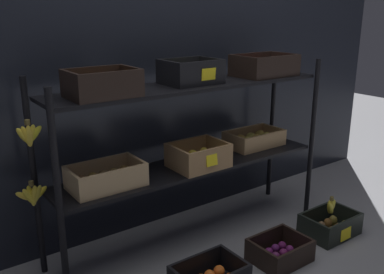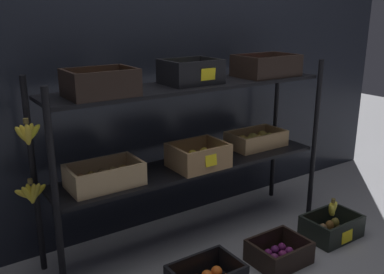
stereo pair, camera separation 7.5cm
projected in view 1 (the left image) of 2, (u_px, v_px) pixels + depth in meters
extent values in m
plane|color=gray|center=(192.00, 237.00, 2.63)|extent=(10.00, 10.00, 0.00)
cube|color=black|center=(156.00, 55.00, 2.61)|extent=(4.10, 0.12, 2.17)
cylinder|color=black|center=(59.00, 206.00, 1.86)|extent=(0.03, 0.03, 1.05)
cylinder|color=black|center=(312.00, 139.00, 2.82)|extent=(0.03, 0.03, 1.05)
cylinder|color=black|center=(34.00, 180.00, 2.14)|extent=(0.03, 0.03, 1.05)
cylinder|color=black|center=(272.00, 128.00, 3.10)|extent=(0.03, 0.03, 1.05)
cube|color=black|center=(192.00, 166.00, 2.49)|extent=(1.67, 0.33, 0.02)
cube|color=black|center=(192.00, 86.00, 2.36)|extent=(1.67, 0.33, 0.02)
cube|color=tan|center=(107.00, 186.00, 2.17)|extent=(0.37, 0.22, 0.01)
cube|color=tan|center=(115.00, 181.00, 2.08)|extent=(0.37, 0.02, 0.11)
cube|color=tan|center=(98.00, 169.00, 2.24)|extent=(0.37, 0.02, 0.11)
cube|color=tan|center=(72.00, 183.00, 2.06)|extent=(0.02, 0.19, 0.11)
cube|color=tan|center=(137.00, 167.00, 2.26)|extent=(0.02, 0.19, 0.11)
ellipsoid|color=brown|center=(88.00, 186.00, 2.07)|extent=(0.05, 0.05, 0.07)
ellipsoid|color=brown|center=(98.00, 183.00, 2.10)|extent=(0.05, 0.05, 0.07)
ellipsoid|color=brown|center=(110.00, 180.00, 2.13)|extent=(0.05, 0.05, 0.07)
ellipsoid|color=brown|center=(119.00, 178.00, 2.17)|extent=(0.05, 0.05, 0.07)
ellipsoid|color=brown|center=(130.00, 176.00, 2.20)|extent=(0.05, 0.05, 0.07)
ellipsoid|color=brown|center=(82.00, 181.00, 2.12)|extent=(0.05, 0.05, 0.07)
ellipsoid|color=brown|center=(93.00, 179.00, 2.16)|extent=(0.05, 0.05, 0.07)
ellipsoid|color=brown|center=(103.00, 176.00, 2.19)|extent=(0.05, 0.05, 0.07)
ellipsoid|color=brown|center=(114.00, 174.00, 2.22)|extent=(0.05, 0.05, 0.07)
ellipsoid|color=brown|center=(124.00, 171.00, 2.25)|extent=(0.05, 0.05, 0.07)
cube|color=#A87F51|center=(198.00, 165.00, 2.45)|extent=(0.31, 0.25, 0.01)
cube|color=#A87F51|center=(211.00, 160.00, 2.34)|extent=(0.31, 0.02, 0.13)
cube|color=#A87F51|center=(187.00, 149.00, 2.52)|extent=(0.31, 0.02, 0.13)
cube|color=#A87F51|center=(177.00, 159.00, 2.35)|extent=(0.02, 0.22, 0.13)
cube|color=#A87F51|center=(218.00, 149.00, 2.52)|extent=(0.02, 0.22, 0.13)
ellipsoid|color=yellow|center=(193.00, 162.00, 2.37)|extent=(0.06, 0.06, 0.08)
ellipsoid|color=yellow|center=(203.00, 160.00, 2.41)|extent=(0.06, 0.06, 0.08)
ellipsoid|color=yellow|center=(213.00, 157.00, 2.46)|extent=(0.06, 0.06, 0.08)
ellipsoid|color=yellow|center=(184.00, 159.00, 2.43)|extent=(0.06, 0.06, 0.08)
ellipsoid|color=yellow|center=(193.00, 156.00, 2.47)|extent=(0.06, 0.06, 0.08)
ellipsoid|color=yellow|center=(204.00, 154.00, 2.51)|extent=(0.06, 0.06, 0.08)
cube|color=yellow|center=(212.00, 160.00, 2.34)|extent=(0.07, 0.01, 0.07)
cube|color=tan|center=(254.00, 145.00, 2.83)|extent=(0.38, 0.22, 0.01)
cube|color=tan|center=(265.00, 141.00, 2.73)|extent=(0.38, 0.02, 0.09)
cube|color=tan|center=(243.00, 134.00, 2.89)|extent=(0.38, 0.02, 0.09)
cube|color=tan|center=(234.00, 142.00, 2.71)|extent=(0.02, 0.19, 0.09)
cube|color=tan|center=(273.00, 133.00, 2.92)|extent=(0.02, 0.19, 0.09)
sphere|color=gold|center=(247.00, 142.00, 2.74)|extent=(0.07, 0.07, 0.07)
sphere|color=gold|center=(257.00, 140.00, 2.79)|extent=(0.07, 0.07, 0.07)
sphere|color=gold|center=(267.00, 137.00, 2.85)|extent=(0.07, 0.07, 0.07)
sphere|color=gold|center=(241.00, 140.00, 2.79)|extent=(0.07, 0.07, 0.07)
sphere|color=#D4C34E|center=(251.00, 138.00, 2.83)|extent=(0.07, 0.07, 0.07)
sphere|color=gold|center=(260.00, 135.00, 2.89)|extent=(0.07, 0.07, 0.07)
cube|color=black|center=(103.00, 95.00, 2.01)|extent=(0.32, 0.23, 0.01)
cube|color=black|center=(112.00, 85.00, 1.90)|extent=(0.32, 0.02, 0.12)
cube|color=black|center=(93.00, 79.00, 2.07)|extent=(0.32, 0.02, 0.12)
cube|color=black|center=(70.00, 85.00, 1.90)|extent=(0.02, 0.20, 0.12)
cube|color=black|center=(131.00, 79.00, 2.07)|extent=(0.02, 0.20, 0.12)
sphere|color=orange|center=(95.00, 89.00, 1.94)|extent=(0.07, 0.07, 0.07)
sphere|color=orange|center=(115.00, 86.00, 2.00)|extent=(0.07, 0.07, 0.07)
sphere|color=orange|center=(89.00, 86.00, 2.00)|extent=(0.07, 0.07, 0.07)
sphere|color=orange|center=(111.00, 84.00, 2.05)|extent=(0.07, 0.07, 0.07)
cube|color=black|center=(191.00, 82.00, 2.36)|extent=(0.30, 0.24, 0.01)
cube|color=black|center=(203.00, 73.00, 2.26)|extent=(0.30, 0.02, 0.12)
cube|color=black|center=(179.00, 68.00, 2.43)|extent=(0.30, 0.02, 0.12)
cube|color=black|center=(169.00, 72.00, 2.26)|extent=(0.02, 0.21, 0.12)
cube|color=black|center=(211.00, 68.00, 2.43)|extent=(0.02, 0.21, 0.12)
ellipsoid|color=#A9BF5D|center=(186.00, 75.00, 2.29)|extent=(0.07, 0.07, 0.09)
ellipsoid|color=tan|center=(201.00, 73.00, 2.35)|extent=(0.07, 0.07, 0.09)
ellipsoid|color=#A6BE4F|center=(178.00, 73.00, 2.35)|extent=(0.07, 0.07, 0.09)
ellipsoid|color=#B9C04D|center=(194.00, 72.00, 2.41)|extent=(0.07, 0.07, 0.09)
cube|color=yellow|center=(209.00, 74.00, 2.27)|extent=(0.09, 0.01, 0.06)
cube|color=black|center=(264.00, 75.00, 2.64)|extent=(0.37, 0.25, 0.01)
cube|color=black|center=(279.00, 66.00, 2.53)|extent=(0.37, 0.02, 0.12)
cube|color=black|center=(251.00, 62.00, 2.72)|extent=(0.37, 0.02, 0.12)
cube|color=black|center=(243.00, 66.00, 2.52)|extent=(0.02, 0.22, 0.12)
cube|color=black|center=(284.00, 62.00, 2.72)|extent=(0.02, 0.22, 0.12)
sphere|color=red|center=(257.00, 70.00, 2.55)|extent=(0.07, 0.07, 0.07)
sphere|color=red|center=(269.00, 69.00, 2.60)|extent=(0.07, 0.07, 0.07)
sphere|color=red|center=(279.00, 67.00, 2.65)|extent=(0.07, 0.07, 0.07)
sphere|color=red|center=(249.00, 68.00, 2.61)|extent=(0.07, 0.07, 0.07)
sphere|color=red|center=(259.00, 67.00, 2.66)|extent=(0.07, 0.07, 0.07)
sphere|color=red|center=(270.00, 66.00, 2.71)|extent=(0.07, 0.07, 0.07)
cylinder|color=brown|center=(31.00, 183.00, 2.04)|extent=(0.02, 0.02, 0.02)
ellipsoid|color=yellow|center=(25.00, 196.00, 2.05)|extent=(0.11, 0.03, 0.09)
ellipsoid|color=yellow|center=(29.00, 197.00, 2.05)|extent=(0.08, 0.03, 0.11)
ellipsoid|color=yellow|center=(31.00, 195.00, 2.06)|extent=(0.05, 0.03, 0.11)
ellipsoid|color=gold|center=(34.00, 196.00, 2.06)|extent=(0.05, 0.03, 0.11)
ellipsoid|color=gold|center=(37.00, 195.00, 2.06)|extent=(0.08, 0.03, 0.11)
ellipsoid|color=yellow|center=(39.00, 194.00, 2.08)|extent=(0.10, 0.04, 0.09)
cylinder|color=brown|center=(27.00, 122.00, 1.91)|extent=(0.02, 0.02, 0.02)
ellipsoid|color=yellow|center=(24.00, 136.00, 1.91)|extent=(0.08, 0.03, 0.10)
ellipsoid|color=yellow|center=(26.00, 136.00, 1.92)|extent=(0.06, 0.03, 0.11)
ellipsoid|color=yellow|center=(29.00, 136.00, 1.92)|extent=(0.03, 0.03, 0.10)
ellipsoid|color=gold|center=(31.00, 135.00, 1.93)|extent=(0.06, 0.03, 0.11)
ellipsoid|color=yellow|center=(34.00, 135.00, 1.94)|extent=(0.09, 0.03, 0.10)
cube|color=black|center=(196.00, 266.00, 2.21)|extent=(0.35, 0.02, 0.12)
cube|color=black|center=(235.00, 265.00, 2.22)|extent=(0.02, 0.21, 0.12)
sphere|color=orange|center=(219.00, 271.00, 2.22)|extent=(0.06, 0.06, 0.06)
cube|color=black|center=(279.00, 259.00, 2.39)|extent=(0.31, 0.25, 0.01)
cube|color=black|center=(296.00, 258.00, 2.28)|extent=(0.31, 0.02, 0.12)
cube|color=black|center=(265.00, 240.00, 2.46)|extent=(0.31, 0.02, 0.12)
cube|color=black|center=(261.00, 258.00, 2.29)|extent=(0.02, 0.22, 0.12)
cube|color=black|center=(297.00, 241.00, 2.46)|extent=(0.02, 0.22, 0.12)
sphere|color=#5F215A|center=(276.00, 264.00, 2.29)|extent=(0.05, 0.05, 0.05)
sphere|color=#5E1C52|center=(283.00, 261.00, 2.32)|extent=(0.05, 0.05, 0.05)
sphere|color=#591A4B|center=(290.00, 257.00, 2.36)|extent=(0.05, 0.05, 0.05)
sphere|color=#652058|center=(297.00, 254.00, 2.39)|extent=(0.05, 0.05, 0.05)
sphere|color=#6B2F48|center=(269.00, 259.00, 2.34)|extent=(0.05, 0.05, 0.05)
sphere|color=#581F4D|center=(276.00, 256.00, 2.37)|extent=(0.05, 0.05, 0.05)
sphere|color=#6D1E57|center=(283.00, 253.00, 2.40)|extent=(0.05, 0.05, 0.05)
sphere|color=#611D5A|center=(290.00, 249.00, 2.43)|extent=(0.05, 0.05, 0.05)
sphere|color=#5D2056|center=(261.00, 255.00, 2.37)|extent=(0.05, 0.05, 0.05)
sphere|color=#5D1854|center=(269.00, 252.00, 2.41)|extent=(0.05, 0.05, 0.05)
sphere|color=#541A57|center=(275.00, 248.00, 2.44)|extent=(0.05, 0.05, 0.05)
sphere|color=#5E1852|center=(282.00, 246.00, 2.47)|extent=(0.05, 0.05, 0.05)
cube|color=black|center=(329.00, 233.00, 2.67)|extent=(0.34, 0.24, 0.01)
cube|color=black|center=(345.00, 230.00, 2.56)|extent=(0.34, 0.02, 0.13)
cube|color=black|center=(315.00, 216.00, 2.74)|extent=(0.34, 0.02, 0.13)
cube|color=black|center=(313.00, 231.00, 2.56)|extent=(0.02, 0.21, 0.13)
cube|color=black|center=(346.00, 216.00, 2.74)|extent=(0.02, 0.21, 0.13)
ellipsoid|color=brown|center=(325.00, 235.00, 2.57)|extent=(0.05, 0.05, 0.07)
ellipsoid|color=brown|center=(332.00, 231.00, 2.61)|extent=(0.05, 0.05, 0.07)
ellipsoid|color=brown|center=(338.00, 228.00, 2.65)|extent=(0.05, 0.05, 0.07)
ellipsoid|color=brown|center=(345.00, 225.00, 2.68)|extent=(0.05, 0.05, 0.07)
ellipsoid|color=brown|center=(315.00, 229.00, 2.64)|extent=(0.05, 0.05, 0.07)
ellipsoid|color=brown|center=(321.00, 227.00, 2.67)|extent=(0.05, 0.05, 0.07)
ellipsoid|color=brown|center=(328.00, 223.00, 2.71)|extent=(0.05, 0.05, 0.07)
ellipsoid|color=brown|center=(333.00, 220.00, 2.75)|extent=(0.05, 0.05, 0.07)
cube|color=yellow|center=(346.00, 234.00, 2.56)|extent=(0.10, 0.01, 0.08)
cylinder|color=brown|center=(332.00, 199.00, 2.59)|extent=(0.02, 0.02, 0.02)
ellipsoid|color=yellow|center=(331.00, 208.00, 2.60)|extent=(0.07, 0.03, 0.10)
ellipsoid|color=yellow|center=(329.00, 207.00, 2.61)|extent=(0.05, 0.03, 0.10)
ellipsoid|color=yellow|center=(331.00, 207.00, 2.62)|extent=(0.05, 0.03, 0.10)
ellipsoid|color=yellow|center=(332.00, 207.00, 2.62)|extent=(0.07, 0.03, 0.10)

